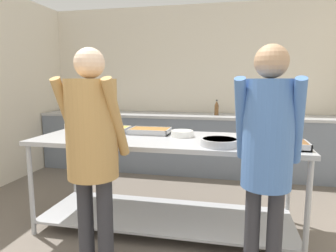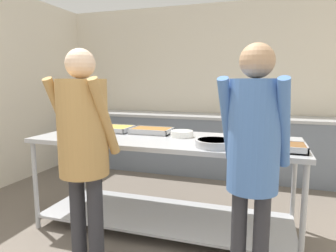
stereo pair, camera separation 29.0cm
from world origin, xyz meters
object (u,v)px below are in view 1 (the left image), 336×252
at_px(broccoli_bowl, 76,126).
at_px(guest_serving_right, 92,140).
at_px(serving_tray_roast, 150,131).
at_px(water_bottle, 217,108).
at_px(plate_stack, 182,134).
at_px(serving_tray_vegetables, 280,144).
at_px(guest_serving_left, 267,144).
at_px(serving_tray_greens, 106,130).
at_px(sauce_pan, 220,142).

bearing_deg(broccoli_bowl, guest_serving_right, -55.89).
bearing_deg(broccoli_bowl, serving_tray_roast, -5.10).
bearing_deg(guest_serving_right, water_bottle, 75.13).
distance_m(plate_stack, guest_serving_right, 1.04).
bearing_deg(serving_tray_vegetables, guest_serving_left, -105.98).
relative_size(serving_tray_greens, guest_serving_left, 0.29).
height_order(guest_serving_right, water_bottle, guest_serving_right).
bearing_deg(water_bottle, guest_serving_right, -104.87).
height_order(broccoli_bowl, serving_tray_roast, broccoli_bowl).
bearing_deg(sauce_pan, serving_tray_roast, 148.05).
xyz_separation_m(serving_tray_greens, serving_tray_roast, (0.48, 0.01, -0.00)).
bearing_deg(serving_tray_greens, serving_tray_roast, 0.79).
height_order(plate_stack, guest_serving_right, guest_serving_right).
relative_size(plate_stack, guest_serving_left, 0.13).
height_order(serving_tray_roast, plate_stack, plate_stack).
bearing_deg(serving_tray_roast, serving_tray_vegetables, -18.70).
relative_size(plate_stack, water_bottle, 0.94).
xyz_separation_m(serving_tray_roast, guest_serving_left, (1.04, -0.96, 0.11)).
relative_size(broccoli_bowl, guest_serving_left, 0.15).
distance_m(serving_tray_roast, serving_tray_vegetables, 1.27).
xyz_separation_m(broccoli_bowl, guest_serving_right, (0.74, -1.09, 0.08)).
xyz_separation_m(broccoli_bowl, serving_tray_roast, (0.87, -0.08, -0.02)).
xyz_separation_m(broccoli_bowl, serving_tray_greens, (0.40, -0.08, -0.02)).
height_order(broccoli_bowl, guest_serving_left, guest_serving_left).
distance_m(serving_tray_greens, serving_tray_vegetables, 1.72).
height_order(broccoli_bowl, guest_serving_right, guest_serving_right).
bearing_deg(guest_serving_right, plate_stack, 61.99).
bearing_deg(serving_tray_greens, plate_stack, -6.21).
height_order(guest_serving_left, water_bottle, guest_serving_left).
height_order(serving_tray_greens, guest_serving_right, guest_serving_right).
relative_size(serving_tray_roast, serving_tray_vegetables, 0.95).
height_order(serving_tray_greens, plate_stack, plate_stack).
bearing_deg(serving_tray_greens, serving_tray_vegetables, -13.42).
xyz_separation_m(sauce_pan, water_bottle, (-0.15, 2.14, 0.09)).
bearing_deg(guest_serving_right, serving_tray_roast, 82.39).
bearing_deg(broccoli_bowl, serving_tray_greens, -12.03).
xyz_separation_m(serving_tray_roast, sauce_pan, (0.73, -0.45, 0.01)).
height_order(serving_tray_greens, sauce_pan, sauce_pan).
distance_m(serving_tray_greens, guest_serving_right, 1.06).
distance_m(broccoli_bowl, plate_stack, 1.23).
distance_m(serving_tray_roast, sauce_pan, 0.86).
relative_size(serving_tray_roast, guest_serving_left, 0.25).
bearing_deg(plate_stack, serving_tray_roast, 164.63).
distance_m(sauce_pan, guest_serving_right, 1.03).
xyz_separation_m(serving_tray_greens, serving_tray_vegetables, (1.68, -0.40, -0.00)).
bearing_deg(guest_serving_right, sauce_pan, 32.87).
distance_m(plate_stack, guest_serving_left, 1.11).
xyz_separation_m(sauce_pan, guest_serving_left, (0.32, -0.50, 0.10)).
xyz_separation_m(serving_tray_roast, plate_stack, (0.35, -0.10, 0.00)).
bearing_deg(water_bottle, serving_tray_greens, -121.99).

